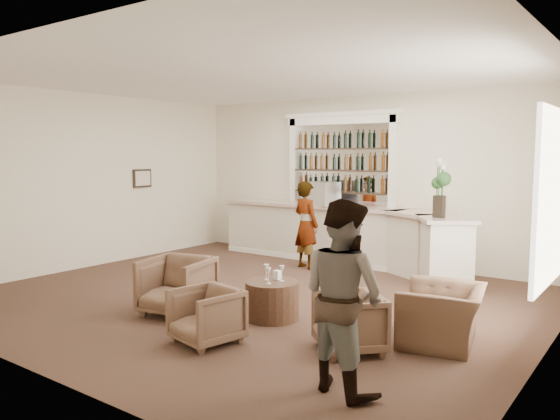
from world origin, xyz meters
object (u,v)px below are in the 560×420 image
Objects in this scene: armchair_center at (206,316)px; espresso_machine at (324,193)px; cocktail_table at (272,300)px; armchair_left at (177,286)px; armchair_right at (349,322)px; flower_vase at (440,184)px; sommelier at (306,225)px; armchair_far at (442,315)px; guest at (343,296)px; bar_counter at (344,235)px.

espresso_machine is at bearing 117.83° from armchair_center.
cocktail_table is 0.83× the size of armchair_left.
armchair_right is at bearing -40.85° from espresso_machine.
armchair_right is 0.75× the size of flower_vase.
sommelier reaches higher than armchair_far.
armchair_far is at bearing -68.89° from flower_vase.
cocktail_table is at bearing 13.62° from armchair_left.
armchair_left is at bearing -85.25° from armchair_far.
sommelier is 2.35× the size of armchair_center.
flower_vase is (2.59, -0.68, 0.30)m from espresso_machine.
armchair_left is (-2.99, 0.76, -0.50)m from guest.
armchair_center is 4.53m from flower_vase.
flower_vase reaches higher than armchair_far.
armchair_left is 2.57m from armchair_right.
cocktail_table is at bearing -154.70° from armchair_right.
armchair_center is (-1.88, 0.16, -0.57)m from guest.
espresso_machine is at bearing -40.31° from guest.
flower_vase is at bearing -64.60° from guest.
sommelier is 0.93× the size of guest.
guest is at bearing -21.41° from armchair_right.
armchair_right is 3.68m from flower_vase.
armchair_far is at bearing -46.41° from bar_counter.
flower_vase is (2.14, -0.71, 1.10)m from bar_counter.
armchair_left is at bearing -92.37° from bar_counter.
sommelier is at bearing -137.35° from armchair_far.
guest is at bearing 144.03° from sommelier.
armchair_right is at bearing -48.04° from guest.
sommelier is (-0.40, -0.75, 0.25)m from bar_counter.
armchair_right is 1.12m from armchair_far.
guest reaches higher than armchair_far.
armchair_center is at bearing -109.95° from armchair_right.
guest is at bearing -36.46° from cocktail_table.
sommelier is 2.31× the size of armchair_right.
armchair_left is 0.84× the size of armchair_far.
espresso_machine is (-3.27, 5.00, 0.49)m from guest.
guest reaches higher than espresso_machine.
guest is 3.13m from armchair_left.
armchair_right is at bearing 146.62° from sommelier.
sommelier is at bearing 115.51° from cocktail_table.
guest is (1.82, -1.34, 0.64)m from cocktail_table.
guest is 2.48× the size of armchair_right.
armchair_far is at bearing 47.39° from armchair_center.
armchair_left is 1.27m from armchair_center.
armchair_center is 0.74× the size of flower_vase.
armchair_right is 1.35× the size of espresso_machine.
flower_vase is at bearing 137.29° from armchair_right.
bar_counter is 6.68× the size of armchair_left.
espresso_machine is (-0.28, 4.24, 0.98)m from armchair_left.
armchair_right is (2.56, 0.14, -0.07)m from armchair_left.
cocktail_table is 1.19m from armchair_center.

